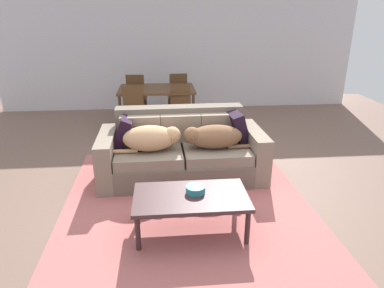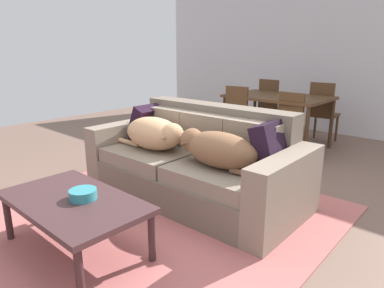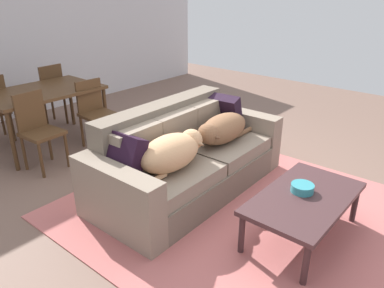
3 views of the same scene
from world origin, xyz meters
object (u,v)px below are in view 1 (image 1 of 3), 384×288
Objects in this scene: bowl_on_coffee_table at (195,189)px; dining_chair_near_left at (134,110)px; dog_on_right_cushion at (212,137)px; dining_table at (157,91)px; throw_pillow_by_right_arm at (238,127)px; dining_chair_far_left at (136,95)px; dining_chair_far_right at (178,94)px; dog_on_left_cushion at (152,138)px; coffee_table at (191,199)px; throw_pillow_by_left_arm at (122,132)px; dining_chair_near_right at (180,108)px; couch at (182,152)px.

bowl_on_coffee_table is 3.00m from dining_chair_near_left.
dining_table reaches higher than dog_on_right_cushion.
dog_on_right_cushion is at bearing -146.09° from throw_pillow_by_right_arm.
dining_table is at bearing 50.57° from dining_chair_near_left.
dining_chair_far_right reaches higher than dining_chair_far_left.
throw_pillow_by_right_arm is 1.54m from bowl_on_coffee_table.
dining_table is (0.05, 2.38, 0.09)m from dog_on_left_cushion.
dining_chair_far_right reaches higher than coffee_table.
dining_chair_near_left is 1.15m from dining_chair_far_left.
dog_on_left_cushion is 2.38m from dining_table.
bowl_on_coffee_table is at bearing -69.03° from dog_on_left_cushion.
dog_on_right_cushion is 1.18m from throw_pillow_by_left_arm.
throw_pillow_by_left_arm is at bearing -114.31° from dining_chair_near_right.
dining_table reaches higher than bowl_on_coffee_table.
dining_table is at bearing 50.63° from dining_chair_far_right.
dining_chair_near_left is (-0.79, 2.89, 0.06)m from bowl_on_coffee_table.
throw_pillow_by_left_arm is 2.08× the size of bowl_on_coffee_table.
dining_chair_near_right is 1.39m from dining_chair_far_left.
dining_chair_near_right is at bearing -1.76° from dining_chair_near_left.
dog_on_right_cushion is (0.77, 0.01, -0.01)m from dog_on_left_cushion.
dining_chair_near_right is at bearing -52.41° from dining_table.
coffee_table is at bearing -109.58° from dog_on_right_cushion.
throw_pillow_by_right_arm is at bearing 62.16° from bowl_on_coffee_table.
dining_chair_near_left is at bearing 50.78° from dining_chair_far_right.
dining_chair_far_left is (0.02, 2.72, -0.12)m from throw_pillow_by_left_arm.
throw_pillow_by_right_arm is 0.48× the size of dining_chair_near_right.
throw_pillow_by_right_arm reaches higher than bowl_on_coffee_table.
dining_chair_far_right is at bearing 79.61° from dog_on_left_cushion.
dog_on_right_cushion is 2.11× the size of throw_pillow_by_right_arm.
couch is at bearing -69.90° from dining_chair_near_left.
dining_chair_far_right is at bearing 94.29° from dog_on_right_cushion.
throw_pillow_by_right_arm is at bearing 1.16° from throw_pillow_by_left_arm.
bowl_on_coffee_table is 4.08m from dining_chair_far_right.
dog_on_left_cushion is at bearing -91.29° from dining_table.
dog_on_right_cushion is at bearing 91.38° from dining_chair_far_right.
coffee_table is 1.25× the size of dining_chair_near_left.
dining_table is at bearing 117.50° from throw_pillow_by_right_arm.
dining_chair_near_right is at bearing 61.92° from throw_pillow_by_left_arm.
couch reaches higher than coffee_table.
couch reaches higher than throw_pillow_by_left_arm.
couch is 1.78m from dining_chair_near_left.
bowl_on_coffee_table is 0.14× the size of dining_table.
throw_pillow_by_left_arm is 1.83m from dining_chair_near_right.
dining_chair_far_right is (0.49, 2.99, -0.10)m from dog_on_left_cushion.
dining_table is 0.73m from dining_chair_near_left.
coffee_table is (-0.77, -1.40, -0.27)m from throw_pillow_by_right_arm.
dining_chair_far_left is (-0.43, 0.57, -0.19)m from dining_table.
bowl_on_coffee_table is at bearing -88.58° from couch.
dog_on_right_cushion is 0.98× the size of dining_chair_near_left.
dog_on_right_cushion is at bearing -73.18° from dining_table.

